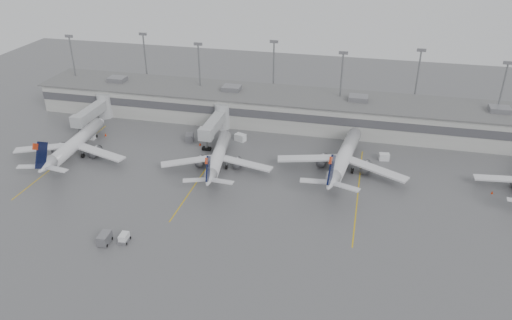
% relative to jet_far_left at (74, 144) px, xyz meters
% --- Properties ---
extents(ground, '(260.00, 260.00, 0.00)m').
position_rel_jet_far_left_xyz_m(ground, '(50.47, -25.37, -3.19)').
color(ground, '#57585A').
rests_on(ground, ground).
extents(terminal, '(152.00, 17.00, 9.45)m').
position_rel_jet_far_left_xyz_m(terminal, '(50.46, 32.61, 0.98)').
color(terminal, '#A4A49F').
rests_on(terminal, ground).
extents(light_masts, '(142.40, 8.00, 20.60)m').
position_rel_jet_far_left_xyz_m(light_masts, '(50.47, 38.38, 8.83)').
color(light_masts, gray).
rests_on(light_masts, ground).
extents(jet_bridge_left, '(4.00, 17.20, 7.00)m').
position_rel_jet_far_left_xyz_m(jet_bridge_left, '(-5.03, 20.35, 0.68)').
color(jet_bridge_left, '#A4A6A9').
rests_on(jet_bridge_left, ground).
extents(jet_bridge_right, '(4.00, 17.20, 7.00)m').
position_rel_jet_far_left_xyz_m(jet_bridge_right, '(29.97, 20.35, 0.68)').
color(jet_bridge_right, '#A4A6A9').
rests_on(jet_bridge_right, ground).
extents(stand_markings, '(105.25, 40.00, 0.01)m').
position_rel_jet_far_left_xyz_m(stand_markings, '(50.47, -1.37, -3.19)').
color(stand_markings, gold).
rests_on(stand_markings, ground).
extents(jet_far_left, '(28.30, 31.78, 10.28)m').
position_rel_jet_far_left_xyz_m(jet_far_left, '(0.00, 0.00, 0.00)').
color(jet_far_left, silver).
rests_on(jet_far_left, ground).
extents(jet_mid_left, '(25.78, 29.09, 9.44)m').
position_rel_jet_far_left_xyz_m(jet_mid_left, '(35.61, 2.20, -0.26)').
color(jet_mid_left, silver).
rests_on(jet_mid_left, ground).
extents(jet_mid_right, '(29.82, 33.61, 10.90)m').
position_rel_jet_far_left_xyz_m(jet_mid_right, '(63.93, 7.62, 0.19)').
color(jet_mid_right, silver).
rests_on(jet_mid_right, ground).
extents(baggage_tug, '(1.82, 2.66, 1.65)m').
position_rel_jet_far_left_xyz_m(baggage_tug, '(27.42, -29.07, -2.55)').
color(baggage_tug, silver).
rests_on(baggage_tug, ground).
extents(baggage_cart, '(1.97, 3.19, 1.98)m').
position_rel_jet_far_left_xyz_m(baggage_cart, '(24.22, -30.27, -2.16)').
color(baggage_cart, slate).
rests_on(baggage_cart, ground).
extents(gse_uld_a, '(2.72, 1.88, 1.87)m').
position_rel_jet_far_left_xyz_m(gse_uld_a, '(-1.73, 10.00, -2.26)').
color(gse_uld_a, silver).
rests_on(gse_uld_a, ground).
extents(gse_uld_b, '(3.14, 2.64, 1.89)m').
position_rel_jet_far_left_xyz_m(gse_uld_b, '(36.83, 17.77, -2.25)').
color(gse_uld_b, silver).
rests_on(gse_uld_b, ground).
extents(gse_uld_c, '(2.57, 1.91, 1.67)m').
position_rel_jet_far_left_xyz_m(gse_uld_c, '(73.19, 15.19, -2.36)').
color(gse_uld_c, silver).
rests_on(gse_uld_c, ground).
extents(gse_loader, '(2.63, 3.44, 1.91)m').
position_rel_jet_far_left_xyz_m(gse_loader, '(24.02, 14.70, -2.24)').
color(gse_loader, slate).
rests_on(gse_loader, ground).
extents(cone_a, '(0.50, 0.50, 0.80)m').
position_rel_jet_far_left_xyz_m(cone_a, '(1.24, 12.50, -2.79)').
color(cone_a, '#E93204').
rests_on(cone_a, ground).
extents(cone_b, '(0.48, 0.48, 0.77)m').
position_rel_jet_far_left_xyz_m(cone_b, '(27.49, 12.82, -2.81)').
color(cone_b, '#E93204').
rests_on(cone_b, ground).
extents(cone_c, '(0.41, 0.41, 0.65)m').
position_rel_jet_far_left_xyz_m(cone_c, '(72.64, 9.09, -2.87)').
color(cone_c, '#E93204').
rests_on(cone_c, ground).
extents(cone_d, '(0.42, 0.42, 0.67)m').
position_rel_jet_far_left_xyz_m(cone_d, '(95.69, 4.39, -2.86)').
color(cone_d, '#E93204').
rests_on(cone_d, ground).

